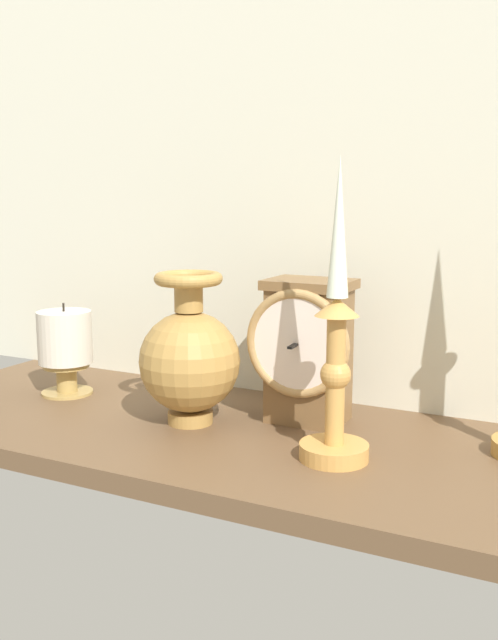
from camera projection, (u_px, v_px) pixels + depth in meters
The scene contains 6 objects.
ground_plane at pixel (239, 440), 88.76cm from camera, with size 100.00×36.00×2.40cm, color brown.
back_wall at pixel (301, 167), 99.09cm from camera, with size 120.00×2.00×65.00cm, color silver.
mantel_clock at pixel (307, 349), 90.27cm from camera, with size 13.54×10.48×18.28cm.
candlestick_tall_left at pixel (336, 357), 77.05cm from camera, with size 7.69×7.69×32.89cm.
brass_vase_bulbous at pixel (191, 357), 90.52cm from camera, with size 12.78×12.78×19.28cm.
pillar_candle_front at pixel (65, 345), 103.65cm from camera, with size 7.78×7.78×13.39cm.
Camera 1 is at (39.35, -75.10, 29.01)cm, focal length 40.32 mm.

